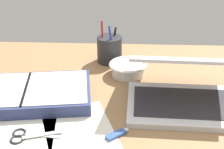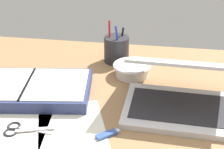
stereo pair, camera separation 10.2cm
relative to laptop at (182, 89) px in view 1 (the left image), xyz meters
The scene contains 9 objects.
desk_top 21.68cm from the laptop, behind, with size 140.00×100.00×2.00cm, color #936D47.
laptop is the anchor object (origin of this frame).
bowl 25.20cm from the laptop, 132.14° to the left, with size 14.12×14.12×4.69cm.
pen_cup 38.62cm from the laptop, 128.91° to the left, with size 9.96×9.96×16.75cm.
planner 49.50cm from the laptop, behind, with size 43.53×28.45×4.51cm.
scissors 48.80cm from the laptop, 157.21° to the right, with size 14.18×6.70×0.80cm.
paper_sheet_front 34.65cm from the laptop, 151.09° to the right, with size 18.53×27.80×0.16cm, color silver.
paper_sheet_beside_planner 49.29cm from the laptop, 158.47° to the right, with size 17.24×22.74×0.16cm, color silver.
usb_drive 26.75cm from the laptop, 138.83° to the right, with size 6.57×5.82×1.00cm.
Camera 1 is at (2.70, -83.13, 56.87)cm, focal length 50.00 mm.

